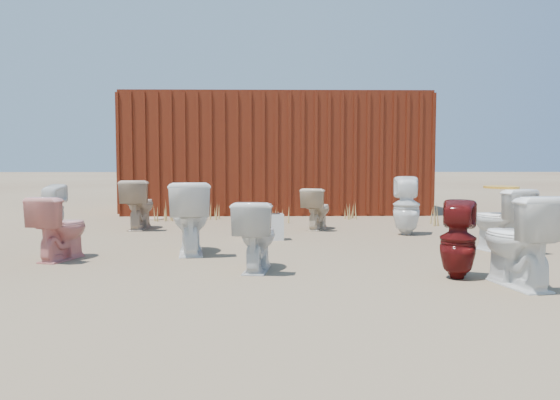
{
  "coord_description": "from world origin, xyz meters",
  "views": [
    {
      "loc": [
        -0.13,
        -6.4,
        1.04
      ],
      "look_at": [
        0.0,
        0.6,
        0.55
      ],
      "focal_mm": 35.0,
      "sensor_mm": 36.0,
      "label": 1
    }
  ],
  "objects_px": {
    "toilet_front_e": "(518,241)",
    "toilet_back_a": "(53,209)",
    "toilet_front_pink": "(61,228)",
    "toilet_back_e": "(406,206)",
    "toilet_front_maroon": "(458,240)",
    "toilet_back_beige_left": "(139,205)",
    "shipping_container": "(276,154)",
    "toilet_back_beige_right": "(317,209)",
    "toilet_back_yellowlid": "(500,220)",
    "toilet_front_a": "(190,218)",
    "loose_tank": "(264,227)",
    "toilet_front_c": "(256,236)"
  },
  "relations": [
    {
      "from": "toilet_front_e",
      "to": "toilet_back_a",
      "type": "height_order",
      "value": "toilet_front_e"
    },
    {
      "from": "toilet_front_pink",
      "to": "toilet_back_e",
      "type": "distance_m",
      "value": 4.59
    },
    {
      "from": "toilet_back_a",
      "to": "toilet_front_pink",
      "type": "bearing_deg",
      "value": 125.68
    },
    {
      "from": "toilet_front_maroon",
      "to": "toilet_back_beige_left",
      "type": "relative_size",
      "value": 0.92
    },
    {
      "from": "shipping_container",
      "to": "toilet_back_beige_right",
      "type": "distance_m",
      "value": 3.43
    },
    {
      "from": "toilet_front_pink",
      "to": "toilet_front_e",
      "type": "relative_size",
      "value": 0.89
    },
    {
      "from": "toilet_back_beige_right",
      "to": "toilet_back_yellowlid",
      "type": "bearing_deg",
      "value": 153.6
    },
    {
      "from": "toilet_front_a",
      "to": "toilet_front_e",
      "type": "xyz_separation_m",
      "value": [
        2.98,
        -1.7,
        -0.02
      ]
    },
    {
      "from": "toilet_front_e",
      "to": "toilet_back_beige_left",
      "type": "distance_m",
      "value": 5.7
    },
    {
      "from": "toilet_back_beige_right",
      "to": "loose_tank",
      "type": "distance_m",
      "value": 1.39
    },
    {
      "from": "toilet_back_a",
      "to": "toilet_back_e",
      "type": "xyz_separation_m",
      "value": [
        5.12,
        -0.29,
        0.06
      ]
    },
    {
      "from": "toilet_front_maroon",
      "to": "toilet_back_beige_right",
      "type": "relative_size",
      "value": 1.09
    },
    {
      "from": "toilet_back_e",
      "to": "shipping_container",
      "type": "bearing_deg",
      "value": -55.18
    },
    {
      "from": "toilet_front_a",
      "to": "toilet_front_e",
      "type": "bearing_deg",
      "value": 142.06
    },
    {
      "from": "toilet_back_a",
      "to": "toilet_front_e",
      "type": "bearing_deg",
      "value": 158.35
    },
    {
      "from": "toilet_back_a",
      "to": "loose_tank",
      "type": "xyz_separation_m",
      "value": [
        3.1,
        -0.79,
        -0.18
      ]
    },
    {
      "from": "toilet_back_e",
      "to": "loose_tank",
      "type": "relative_size",
      "value": 1.67
    },
    {
      "from": "toilet_front_a",
      "to": "toilet_back_beige_left",
      "type": "relative_size",
      "value": 1.07
    },
    {
      "from": "loose_tank",
      "to": "toilet_front_e",
      "type": "bearing_deg",
      "value": -59.94
    },
    {
      "from": "toilet_back_beige_left",
      "to": "toilet_back_e",
      "type": "distance_m",
      "value": 4.04
    },
    {
      "from": "toilet_front_a",
      "to": "toilet_front_pink",
      "type": "height_order",
      "value": "toilet_front_a"
    },
    {
      "from": "shipping_container",
      "to": "toilet_front_a",
      "type": "xyz_separation_m",
      "value": [
        -1.04,
        -5.43,
        -0.79
      ]
    },
    {
      "from": "toilet_back_e",
      "to": "toilet_front_e",
      "type": "bearing_deg",
      "value": 101.97
    },
    {
      "from": "toilet_back_beige_right",
      "to": "toilet_back_yellowlid",
      "type": "xyz_separation_m",
      "value": [
        1.93,
        -2.15,
        0.05
      ]
    },
    {
      "from": "loose_tank",
      "to": "toilet_front_maroon",
      "type": "bearing_deg",
      "value": -62.28
    },
    {
      "from": "toilet_front_c",
      "to": "toilet_front_a",
      "type": "bearing_deg",
      "value": -44.21
    },
    {
      "from": "toilet_front_a",
      "to": "toilet_back_e",
      "type": "distance_m",
      "value": 3.24
    },
    {
      "from": "toilet_front_c",
      "to": "toilet_back_beige_right",
      "type": "xyz_separation_m",
      "value": [
        0.86,
        3.16,
        -0.01
      ]
    },
    {
      "from": "toilet_front_e",
      "to": "toilet_back_a",
      "type": "bearing_deg",
      "value": -44.78
    },
    {
      "from": "toilet_front_a",
      "to": "toilet_back_a",
      "type": "bearing_deg",
      "value": -46.98
    },
    {
      "from": "toilet_front_a",
      "to": "toilet_back_e",
      "type": "xyz_separation_m",
      "value": [
        2.86,
        1.53,
        0.01
      ]
    },
    {
      "from": "toilet_back_beige_left",
      "to": "toilet_back_yellowlid",
      "type": "relative_size",
      "value": 1.03
    },
    {
      "from": "shipping_container",
      "to": "toilet_back_beige_left",
      "type": "relative_size",
      "value": 7.85
    },
    {
      "from": "toilet_back_e",
      "to": "toilet_front_maroon",
      "type": "bearing_deg",
      "value": 94.44
    },
    {
      "from": "toilet_back_beige_right",
      "to": "toilet_front_c",
      "type": "bearing_deg",
      "value": 96.54
    },
    {
      "from": "toilet_front_a",
      "to": "toilet_front_e",
      "type": "height_order",
      "value": "toilet_front_a"
    },
    {
      "from": "toilet_back_beige_right",
      "to": "toilet_back_a",
      "type": "bearing_deg",
      "value": 26.73
    },
    {
      "from": "toilet_front_e",
      "to": "loose_tank",
      "type": "height_order",
      "value": "toilet_front_e"
    },
    {
      "from": "toilet_front_maroon",
      "to": "loose_tank",
      "type": "distance_m",
      "value": 3.0
    },
    {
      "from": "toilet_back_a",
      "to": "toilet_back_yellowlid",
      "type": "relative_size",
      "value": 0.97
    },
    {
      "from": "toilet_front_a",
      "to": "toilet_back_a",
      "type": "distance_m",
      "value": 2.91
    },
    {
      "from": "shipping_container",
      "to": "toilet_back_beige_left",
      "type": "xyz_separation_m",
      "value": [
        -2.16,
        -3.16,
        -0.82
      ]
    },
    {
      "from": "toilet_front_e",
      "to": "toilet_back_yellowlid",
      "type": "relative_size",
      "value": 1.04
    },
    {
      "from": "shipping_container",
      "to": "toilet_front_e",
      "type": "height_order",
      "value": "shipping_container"
    },
    {
      "from": "shipping_container",
      "to": "toilet_back_beige_left",
      "type": "bearing_deg",
      "value": -124.3
    },
    {
      "from": "toilet_front_c",
      "to": "toilet_back_e",
      "type": "bearing_deg",
      "value": -121.79
    },
    {
      "from": "toilet_front_a",
      "to": "toilet_back_beige_left",
      "type": "distance_m",
      "value": 2.53
    },
    {
      "from": "toilet_front_a",
      "to": "toilet_back_beige_right",
      "type": "xyz_separation_m",
      "value": [
        1.63,
        2.17,
        -0.09
      ]
    },
    {
      "from": "toilet_back_a",
      "to": "toilet_back_yellowlid",
      "type": "height_order",
      "value": "toilet_back_yellowlid"
    },
    {
      "from": "shipping_container",
      "to": "toilet_back_beige_left",
      "type": "height_order",
      "value": "shipping_container"
    }
  ]
}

